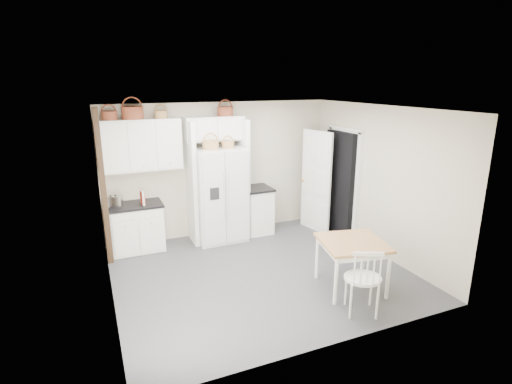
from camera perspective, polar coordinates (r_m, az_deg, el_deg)
name	(u,v)px	position (r m, az deg, el deg)	size (l,w,h in m)	color
floor	(261,272)	(6.57, 0.68, -11.42)	(4.50, 4.50, 0.00)	#3E3E3F
ceiling	(261,109)	(5.86, 0.76, 11.83)	(4.50, 4.50, 0.00)	white
wall_back	(220,169)	(7.91, -5.15, 3.25)	(4.50, 4.50, 0.00)	#C5B498
wall_left	(105,214)	(5.62, -20.82, -2.94)	(4.00, 4.00, 0.00)	#C5B498
wall_right	(379,181)	(7.27, 17.18, 1.49)	(4.00, 4.00, 0.00)	#C5B498
refrigerator	(219,195)	(7.61, -5.27, -0.36)	(0.93, 0.75, 1.80)	silver
base_cab_left	(137,228)	(7.54, -16.66, -4.99)	(0.90, 0.57, 0.84)	white
base_cab_right	(257,211)	(8.09, 0.13, -2.68)	(0.51, 0.61, 0.89)	white
dining_table	(351,265)	(6.13, 13.42, -10.08)	(0.89, 0.89, 0.74)	#A7753E
windsor_chair	(363,278)	(5.52, 14.98, -11.78)	(0.49, 0.44, 0.99)	white
counter_left	(135,205)	(7.40, -16.92, -1.82)	(0.94, 0.61, 0.04)	black
counter_right	(257,188)	(7.95, 0.13, 0.52)	(0.55, 0.65, 0.04)	black
toaster	(113,202)	(7.31, -19.69, -1.29)	(0.29, 0.17, 0.20)	silver
cookbook_red	(143,198)	(7.30, -15.88, -0.89)	(0.03, 0.15, 0.23)	#A21B0D
cookbook_cream	(143,198)	(7.30, -15.83, -0.82)	(0.04, 0.16, 0.25)	silver
basket_upper_a	(109,116)	(7.22, -20.23, 10.20)	(0.26, 0.26, 0.15)	brown
basket_upper_b	(133,113)	(7.24, -17.22, 10.74)	(0.36, 0.36, 0.21)	brown
basket_upper_c	(161,114)	(7.31, -13.44, 10.73)	(0.23, 0.23, 0.13)	olive
basket_bridge_b	(225,111)	(7.61, -4.41, 11.42)	(0.29, 0.29, 0.17)	brown
basket_fridge_a	(211,145)	(7.26, -6.50, 6.72)	(0.29, 0.29, 0.16)	olive
basket_fridge_b	(228,145)	(7.36, -4.04, 6.76)	(0.23, 0.23, 0.12)	olive
upper_cabinet	(141,145)	(7.32, -16.14, 6.47)	(1.40, 0.34, 0.90)	white
bridge_cabinet	(214,129)	(7.57, -5.99, 9.00)	(1.12, 0.34, 0.45)	white
fridge_panel_left	(191,183)	(7.49, -9.21, 1.22)	(0.08, 0.60, 2.30)	white
fridge_panel_right	(243,178)	(7.78, -1.91, 1.97)	(0.08, 0.60, 2.30)	white
trim_post	(103,189)	(6.92, -20.99, 0.44)	(0.09, 0.09, 2.60)	black
doorway_void	(341,184)	(8.04, 11.99, 1.16)	(0.18, 0.85, 2.05)	black
door_slab	(316,182)	(8.12, 8.56, 1.47)	(0.80, 0.04, 2.05)	white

